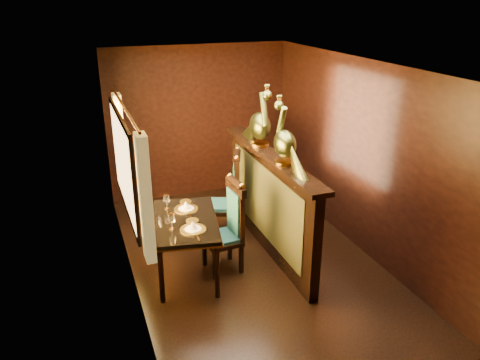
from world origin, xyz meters
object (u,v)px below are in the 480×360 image
(peacock_right, at_px, (260,114))
(dining_table, at_px, (185,224))
(peacock_left, at_px, (285,132))
(chair_left, at_px, (230,223))
(chair_right, at_px, (232,193))

(peacock_right, bearing_deg, dining_table, -154.67)
(dining_table, height_order, peacock_left, peacock_left)
(chair_left, bearing_deg, peacock_left, -17.57)
(chair_right, xyz_separation_m, peacock_left, (0.34, -0.92, 1.09))
(dining_table, xyz_separation_m, chair_right, (0.84, 0.72, -0.01))
(chair_left, bearing_deg, chair_right, 64.84)
(peacock_right, bearing_deg, chair_right, 154.35)
(dining_table, xyz_separation_m, chair_left, (0.55, -0.06, -0.04))
(chair_left, xyz_separation_m, chair_right, (0.29, 0.78, 0.04))
(chair_right, relative_size, peacock_left, 1.63)
(peacock_right, bearing_deg, peacock_left, -90.00)
(dining_table, xyz_separation_m, peacock_left, (1.18, -0.20, 1.08))
(peacock_right, bearing_deg, chair_left, -135.53)
(dining_table, relative_size, peacock_left, 1.75)
(chair_right, height_order, peacock_left, peacock_left)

